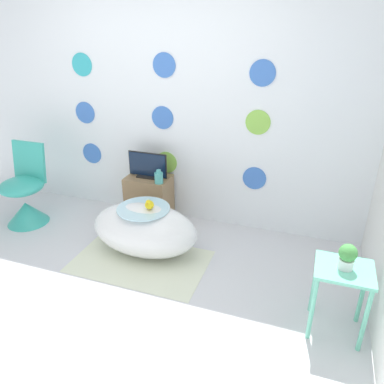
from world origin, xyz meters
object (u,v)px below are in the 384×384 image
chair (25,199)px  vase (159,177)px  bathtub (145,229)px  potted_plant_left (347,256)px  tv (148,166)px

chair → vase: 1.51m
bathtub → potted_plant_left: potted_plant_left is taller
chair → potted_plant_left: size_ratio=4.79×
vase → potted_plant_left: (1.79, -0.95, 0.06)m
chair → vase: chair is taller
tv → vase: tv is taller
vase → potted_plant_left: potted_plant_left is taller
tv → potted_plant_left: (1.96, -1.06, 0.00)m
chair → vase: bearing=15.6°
bathtub → vase: size_ratio=7.14×
chair → vase: size_ratio=6.06×
bathtub → potted_plant_left: (1.73, -0.45, 0.39)m
bathtub → potted_plant_left: size_ratio=5.64×
bathtub → chair: size_ratio=1.18×
tv → potted_plant_left: size_ratio=2.38×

